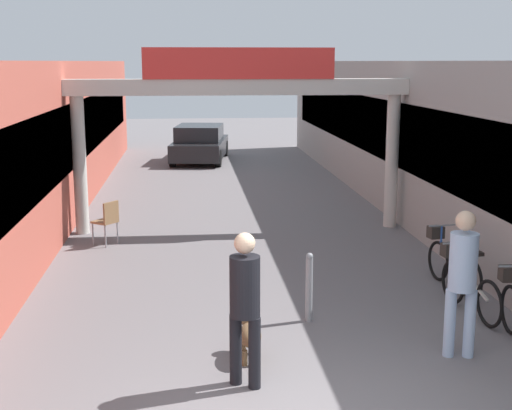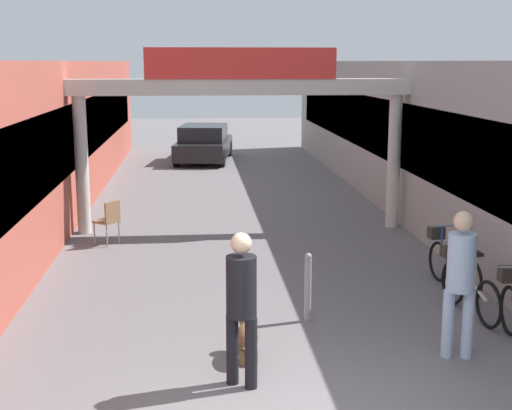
# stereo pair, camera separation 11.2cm
# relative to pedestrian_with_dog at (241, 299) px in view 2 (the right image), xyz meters

# --- Properties ---
(storefront_left) EXTENTS (3.00, 26.00, 3.61)m
(storefront_left) POSITION_rel_pedestrian_with_dog_xyz_m (-4.59, 9.70, 0.78)
(storefront_left) COLOR #B25142
(storefront_left) RESTS_ON ground_plane
(storefront_right) EXTENTS (3.00, 26.00, 3.61)m
(storefront_right) POSITION_rel_pedestrian_with_dog_xyz_m (5.59, 9.70, 0.78)
(storefront_right) COLOR #9E9993
(storefront_right) RESTS_ON ground_plane
(arcade_sign_gateway) EXTENTS (7.40, 0.47, 3.88)m
(arcade_sign_gateway) POSITION_rel_pedestrian_with_dog_xyz_m (0.50, 7.58, 1.71)
(arcade_sign_gateway) COLOR beige
(arcade_sign_gateway) RESTS_ON ground_plane
(pedestrian_with_dog) EXTENTS (0.47, 0.47, 1.78)m
(pedestrian_with_dog) POSITION_rel_pedestrian_with_dog_xyz_m (0.00, 0.00, 0.00)
(pedestrian_with_dog) COLOR black
(pedestrian_with_dog) RESTS_ON ground_plane
(pedestrian_companion) EXTENTS (0.40, 0.40, 1.85)m
(pedestrian_companion) POSITION_rel_pedestrian_with_dog_xyz_m (2.70, 0.56, 0.05)
(pedestrian_companion) COLOR #A5BFE0
(pedestrian_companion) RESTS_ON ground_plane
(dog_on_leash) EXTENTS (0.29, 0.69, 0.50)m
(dog_on_leash) POSITION_rel_pedestrian_with_dog_xyz_m (0.13, 0.77, -0.71)
(dog_on_leash) COLOR brown
(dog_on_leash) RESTS_ON ground_plane
(bicycle_silver_second) EXTENTS (0.46, 1.68, 0.98)m
(bicycle_silver_second) POSITION_rel_pedestrian_with_dog_xyz_m (3.41, 2.10, -0.59)
(bicycle_silver_second) COLOR black
(bicycle_silver_second) RESTS_ON ground_plane
(bicycle_blue_third) EXTENTS (0.46, 1.68, 0.98)m
(bicycle_blue_third) POSITION_rel_pedestrian_with_dog_xyz_m (3.59, 3.23, -0.59)
(bicycle_blue_third) COLOR black
(bicycle_blue_third) RESTS_ON ground_plane
(bollard_post_metal) EXTENTS (0.10, 0.10, 0.99)m
(bollard_post_metal) POSITION_rel_pedestrian_with_dog_xyz_m (1.06, 1.95, -0.52)
(bollard_post_metal) COLOR gray
(bollard_post_metal) RESTS_ON ground_plane
(cafe_chair_wood_nearer) EXTENTS (0.56, 0.56, 0.89)m
(cafe_chair_wood_nearer) POSITION_rel_pedestrian_with_dog_xyz_m (-2.20, 6.52, -0.48)
(cafe_chair_wood_nearer) COLOR gray
(cafe_chair_wood_nearer) RESTS_ON ground_plane
(parked_car_black) EXTENTS (2.28, 4.20, 1.33)m
(parked_car_black) POSITION_rel_pedestrian_with_dog_xyz_m (-0.13, 18.55, -0.38)
(parked_car_black) COLOR black
(parked_car_black) RESTS_ON ground_plane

